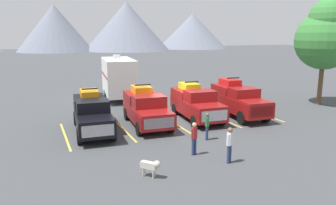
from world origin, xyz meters
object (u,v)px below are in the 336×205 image
pickup_truck_a (92,113)px  person_c (230,143)px  person_b (207,124)px  person_a (194,136)px  pickup_truck_c (196,103)px  dog (152,165)px  camper_trailer_a (119,76)px  pickup_truck_d (238,99)px  pickup_truck_b (146,107)px

pickup_truck_a → person_c: pickup_truck_a is taller
pickup_truck_a → person_b: bearing=-36.9°
pickup_truck_a → person_a: (3.84, -5.91, -0.21)m
pickup_truck_c → dog: size_ratio=7.02×
person_b → dog: person_b is taller
pickup_truck_c → camper_trailer_a: bearing=109.1°
pickup_truck_d → person_b: (-4.72, -3.79, -0.33)m
person_b → pickup_truck_b: bearing=116.4°
pickup_truck_c → dog: pickup_truck_c is taller
pickup_truck_d → pickup_truck_b: bearing=176.3°
pickup_truck_c → dog: (-6.07, -7.54, -0.62)m
pickup_truck_c → person_b: 4.54m
dog → pickup_truck_c: bearing=51.2°
pickup_truck_d → pickup_truck_c: bearing=171.6°
pickup_truck_a → person_a: size_ratio=3.64×
pickup_truck_a → person_b: size_ratio=3.83×
pickup_truck_d → camper_trailer_a: bearing=123.6°
person_a → person_b: size_ratio=1.05×
pickup_truck_d → person_c: pickup_truck_d is taller
pickup_truck_d → camper_trailer_a: 11.32m
pickup_truck_c → person_c: bearing=-106.8°
person_b → pickup_truck_c: bearing=69.9°
dog → pickup_truck_b: bearing=72.2°
camper_trailer_a → dog: size_ratio=9.35×
person_a → person_c: size_ratio=0.97×
pickup_truck_a → pickup_truck_b: 3.46m
person_c → dog: bearing=-179.4°
person_c → pickup_truck_b: bearing=100.5°
pickup_truck_d → person_b: 6.06m
camper_trailer_a → person_b: camper_trailer_a is taller
person_a → person_b: bearing=45.1°
pickup_truck_b → person_a: (0.37, -5.96, -0.21)m
pickup_truck_b → pickup_truck_d: bearing=-3.7°
person_b → pickup_truck_a: bearing=143.1°
pickup_truck_b → person_b: (2.10, -4.23, -0.25)m
pickup_truck_b → pickup_truck_a: bearing=-179.2°
pickup_truck_d → dog: size_ratio=7.09×
pickup_truck_b → person_a: 5.98m
pickup_truck_b → dog: size_ratio=7.07×
pickup_truck_c → person_a: pickup_truck_c is taller
pickup_truck_a → pickup_truck_d: size_ratio=1.06×
pickup_truck_a → pickup_truck_d: 10.28m
pickup_truck_a → pickup_truck_c: size_ratio=1.07×
person_c → pickup_truck_a: bearing=123.1°
pickup_truck_d → person_b: pickup_truck_d is taller
pickup_truck_d → dog: 11.65m
person_a → person_c: 1.83m
pickup_truck_c → person_c: 7.85m
pickup_truck_a → camper_trailer_a: 9.91m
pickup_truck_a → pickup_truck_d: (10.27, -0.39, 0.07)m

